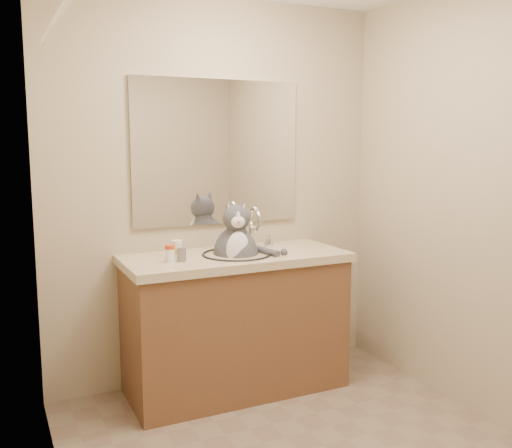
{
  "coord_description": "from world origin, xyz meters",
  "views": [
    {
      "loc": [
        -1.32,
        -2.12,
        1.52
      ],
      "look_at": [
        -0.01,
        0.65,
        1.07
      ],
      "focal_mm": 40.0,
      "sensor_mm": 36.0,
      "label": 1
    }
  ],
  "objects_px": {
    "pill_bottle_redcap": "(170,253)",
    "grey_canister": "(182,254)",
    "cat": "(236,252)",
    "pill_bottle_orange": "(177,249)"
  },
  "relations": [
    {
      "from": "cat",
      "to": "grey_canister",
      "type": "relative_size",
      "value": 6.74
    },
    {
      "from": "grey_canister",
      "to": "pill_bottle_redcap",
      "type": "bearing_deg",
      "value": 168.57
    },
    {
      "from": "grey_canister",
      "to": "pill_bottle_orange",
      "type": "bearing_deg",
      "value": 86.87
    },
    {
      "from": "cat",
      "to": "grey_canister",
      "type": "bearing_deg",
      "value": -155.12
    },
    {
      "from": "pill_bottle_redcap",
      "to": "pill_bottle_orange",
      "type": "relative_size",
      "value": 0.94
    },
    {
      "from": "pill_bottle_orange",
      "to": "grey_canister",
      "type": "relative_size",
      "value": 1.29
    },
    {
      "from": "pill_bottle_redcap",
      "to": "grey_canister",
      "type": "relative_size",
      "value": 1.21
    },
    {
      "from": "cat",
      "to": "pill_bottle_orange",
      "type": "bearing_deg",
      "value": -171.83
    },
    {
      "from": "pill_bottle_orange",
      "to": "pill_bottle_redcap",
      "type": "bearing_deg",
      "value": -126.47
    },
    {
      "from": "pill_bottle_redcap",
      "to": "cat",
      "type": "bearing_deg",
      "value": 7.05
    }
  ]
}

